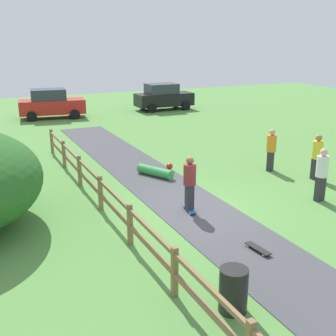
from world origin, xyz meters
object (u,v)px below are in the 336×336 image
bystander_orange (271,148)px  skater_fallen (156,171)px  bystander_white (322,172)px  parked_car_black (163,97)px  skater_riding (190,181)px  trash_bin (233,290)px  parked_car_red (51,104)px  bystander_yellow (317,155)px  skateboard_loose (258,248)px

bystander_orange → skater_fallen: bearing=164.0°
bystander_white → parked_car_black: (3.22, 19.12, -0.01)m
skater_riding → skater_fallen: (0.52, 3.67, -0.78)m
parked_car_black → skater_riding: bearing=-112.4°
trash_bin → skater_riding: (1.59, 4.78, 0.53)m
trash_bin → parked_car_red: size_ratio=0.20×
skater_riding → bystander_orange: skater_riding is taller
bystander_yellow → bystander_orange: size_ratio=1.01×
bystander_orange → bystander_yellow: bearing=-62.2°
skateboard_loose → skater_fallen: bearing=88.3°
parked_car_red → bystander_yellow: bearing=-69.6°
trash_bin → parked_car_red: (0.95, 22.92, 0.51)m
trash_bin → parked_car_red: 22.95m
skater_riding → bystander_orange: 5.50m
trash_bin → parked_car_black: parked_car_black is taller
parked_car_black → skater_fallen: bearing=-115.7°
skater_fallen → bystander_orange: (4.42, -1.27, 0.72)m
trash_bin → skater_fallen: (2.11, 8.45, -0.25)m
trash_bin → skateboard_loose: 2.63m
bystander_yellow → trash_bin: bearing=-142.9°
trash_bin → skater_riding: 5.06m
bystander_yellow → parked_car_red: size_ratio=0.39×
trash_bin → bystander_yellow: (7.38, 5.58, 0.49)m
bystander_yellow → parked_car_black: parked_car_black is taller
bystander_orange → trash_bin: bearing=-132.3°
trash_bin → skater_riding: size_ratio=0.52×
bystander_yellow → bystander_orange: bystander_yellow is taller
skater_fallen → parked_car_black: 16.07m
bystander_yellow → parked_car_black: bearing=84.4°
trash_bin → bystander_white: 7.01m
skater_fallen → parked_car_red: parked_car_red is taller
bystander_orange → parked_car_black: (2.55, 15.73, 0.04)m
skater_fallen → bystander_white: 6.03m
bystander_white → bystander_orange: bystander_white is taller
skater_riding → skateboard_loose: skater_riding is taller
bystander_white → bystander_orange: (0.67, 3.39, -0.04)m
skater_riding → skater_fallen: 3.79m
parked_car_red → skateboard_loose: bearing=-87.4°
parked_car_black → bystander_orange: bearing=-99.2°
bystander_orange → parked_car_red: (-5.58, 15.73, 0.04)m
skater_fallen → bystander_yellow: bearing=-28.6°
bystander_yellow → skateboard_loose: bearing=-145.1°
skater_riding → skateboard_loose: (0.33, -3.02, -0.89)m
skater_riding → bystander_orange: size_ratio=1.03×
skateboard_loose → bystander_white: (3.95, 2.03, 0.88)m
bystander_orange → parked_car_black: parked_car_black is taller
skateboard_loose → bystander_yellow: bystander_yellow is taller
parked_car_red → parked_car_black: bearing=-0.0°
bystander_orange → parked_car_black: 15.93m
skater_riding → parked_car_black: (7.49, 18.14, -0.02)m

